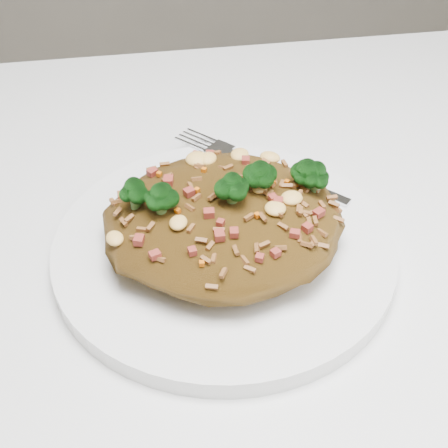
{
  "coord_description": "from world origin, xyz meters",
  "views": [
    {
      "loc": [
        -0.13,
        -0.25,
        1.06
      ],
      "look_at": [
        -0.08,
        0.07,
        0.78
      ],
      "focal_mm": 50.0,
      "sensor_mm": 36.0,
      "label": 1
    }
  ],
  "objects": [
    {
      "name": "dining_table",
      "position": [
        0.0,
        0.0,
        0.66
      ],
      "size": [
        1.2,
        0.8,
        0.75
      ],
      "color": "silver",
      "rests_on": "ground"
    },
    {
      "name": "plate",
      "position": [
        -0.08,
        0.07,
        0.76
      ],
      "size": [
        0.24,
        0.24,
        0.01
      ],
      "primitive_type": "cylinder",
      "color": "white",
      "rests_on": "dining_table"
    },
    {
      "name": "fried_rice",
      "position": [
        -0.08,
        0.07,
        0.79
      ],
      "size": [
        0.16,
        0.15,
        0.06
      ],
      "color": "brown",
      "rests_on": "plate"
    },
    {
      "name": "fork",
      "position": [
        -0.03,
        0.14,
        0.77
      ],
      "size": [
        0.12,
        0.13,
        0.0
      ],
      "rotation": [
        0.0,
        0.0,
        -0.8
      ],
      "color": "silver",
      "rests_on": "plate"
    }
  ]
}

